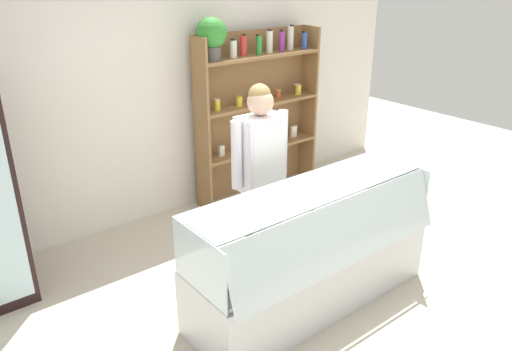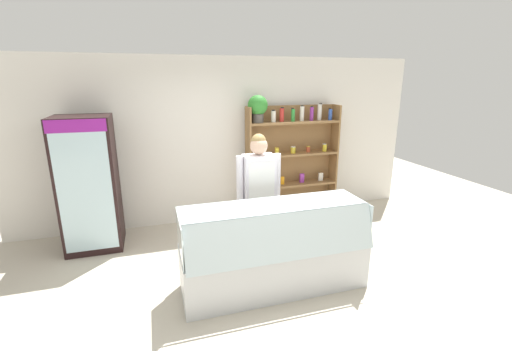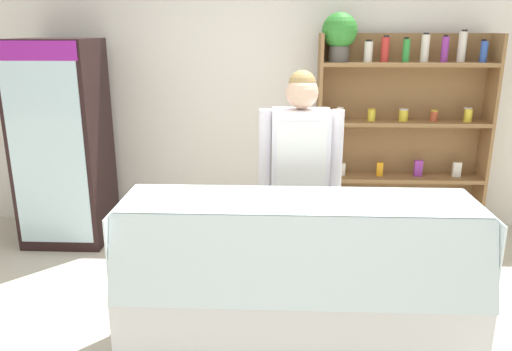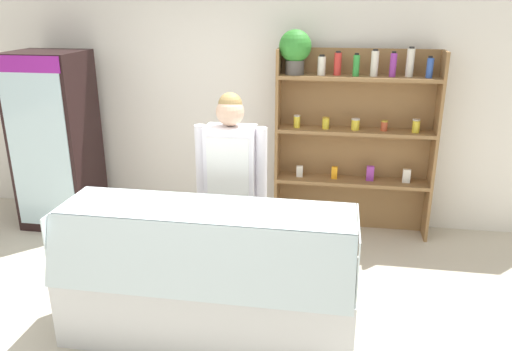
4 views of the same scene
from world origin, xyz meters
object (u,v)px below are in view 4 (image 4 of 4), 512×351
(drinks_fridge, at_px, (56,141))
(deli_display_case, at_px, (208,298))
(shelving_unit, at_px, (344,120))
(shop_clerk, at_px, (231,178))

(drinks_fridge, xyz_separation_m, deli_display_case, (2.11, -1.71, -0.63))
(shelving_unit, relative_size, deli_display_case, 1.00)
(drinks_fridge, relative_size, deli_display_case, 0.90)
(drinks_fridge, height_order, shelving_unit, shelving_unit)
(deli_display_case, bearing_deg, shop_clerk, 86.87)
(drinks_fridge, xyz_separation_m, shelving_unit, (3.04, 0.30, 0.28))
(shelving_unit, xyz_separation_m, shop_clerk, (-0.89, -1.32, -0.21))
(shelving_unit, height_order, shop_clerk, shelving_unit)
(shop_clerk, bearing_deg, drinks_fridge, 154.58)
(shelving_unit, height_order, deli_display_case, shelving_unit)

